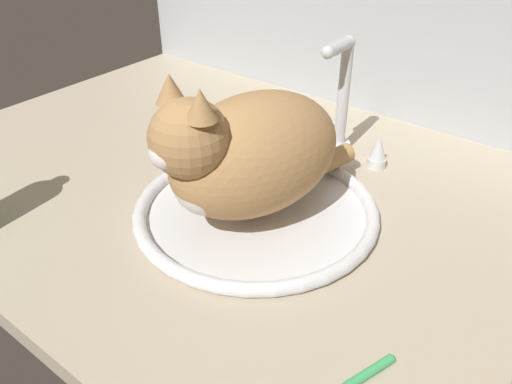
{
  "coord_description": "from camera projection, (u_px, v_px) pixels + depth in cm",
  "views": [
    {
      "loc": [
        44.02,
        -54.33,
        47.84
      ],
      "look_at": [
        5.47,
        -4.72,
        7.0
      ],
      "focal_mm": 36.4,
      "sensor_mm": 36.0,
      "label": 1
    }
  ],
  "objects": [
    {
      "name": "countertop",
      "position": [
        247.0,
        197.0,
        0.84
      ],
      "size": [
        120.43,
        77.5,
        3.0
      ],
      "primitive_type": "cube",
      "color": "#B7A88E",
      "rests_on": "ground"
    },
    {
      "name": "backsplash_wall",
      "position": [
        372.0,
        52.0,
        1.03
      ],
      "size": [
        120.43,
        2.4,
        30.13
      ],
      "primitive_type": "cube",
      "color": "#B2B7BC",
      "rests_on": "ground"
    },
    {
      "name": "sink_basin",
      "position": [
        256.0,
        210.0,
        0.77
      ],
      "size": [
        36.05,
        36.05,
        2.01
      ],
      "color": "white",
      "rests_on": "countertop"
    },
    {
      "name": "faucet",
      "position": [
        340.0,
        114.0,
        0.88
      ],
      "size": [
        18.25,
        9.34,
        21.13
      ],
      "color": "silver",
      "rests_on": "countertop"
    },
    {
      "name": "cat",
      "position": [
        246.0,
        153.0,
        0.7
      ],
      "size": [
        22.56,
        35.64,
        21.42
      ],
      "color": "tan",
      "rests_on": "sink_basin"
    }
  ]
}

